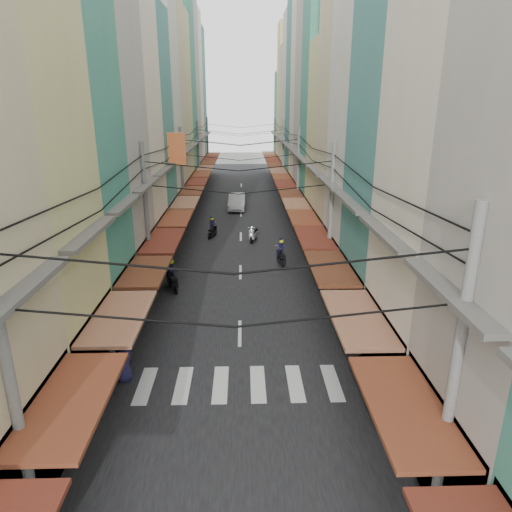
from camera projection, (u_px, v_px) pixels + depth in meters
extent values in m
plane|color=slate|center=(240.00, 314.00, 22.77)|extent=(160.00, 160.00, 0.00)
cube|color=black|center=(241.00, 219.00, 41.72)|extent=(10.00, 80.00, 0.02)
cube|color=gray|center=(170.00, 219.00, 41.54)|extent=(3.00, 80.00, 0.06)
cube|color=gray|center=(312.00, 218.00, 41.89)|extent=(3.00, 80.00, 0.06)
cube|color=silver|center=(145.00, 385.00, 16.97)|extent=(0.55, 2.40, 0.01)
cube|color=silver|center=(183.00, 385.00, 17.01)|extent=(0.55, 2.40, 0.01)
cube|color=silver|center=(221.00, 384.00, 17.05)|extent=(0.55, 2.40, 0.01)
cube|color=silver|center=(258.00, 384.00, 17.09)|extent=(0.55, 2.40, 0.01)
cube|color=silver|center=(295.00, 383.00, 17.13)|extent=(0.55, 2.40, 0.01)
cube|color=silver|center=(332.00, 382.00, 17.17)|extent=(0.55, 2.40, 0.01)
cube|color=black|center=(19.00, 448.00, 11.70)|extent=(1.20, 4.53, 3.20)
cube|color=brown|center=(71.00, 401.00, 11.30)|extent=(1.80, 4.34, 0.12)
cube|color=#595651|center=(25.00, 289.00, 10.33)|extent=(0.50, 4.24, 0.15)
cube|color=black|center=(81.00, 353.00, 16.16)|extent=(1.20, 4.52, 3.20)
cube|color=#945D43|center=(120.00, 317.00, 15.76)|extent=(1.80, 4.33, 0.12)
cube|color=#595651|center=(91.00, 233.00, 14.79)|extent=(0.50, 4.23, 0.15)
cube|color=#3F8C77|center=(33.00, 114.00, 17.82)|extent=(6.00, 4.30, 19.25)
cube|color=black|center=(115.00, 301.00, 20.43)|extent=(1.20, 4.13, 3.20)
cube|color=brown|center=(146.00, 271.00, 20.03)|extent=(1.80, 3.96, 0.12)
cube|color=#595651|center=(125.00, 204.00, 19.06)|extent=(0.50, 3.87, 0.15)
cube|color=#A7A099|center=(72.00, 93.00, 22.03)|extent=(6.00, 5.14, 20.93)
cube|color=black|center=(137.00, 265.00, 24.91)|extent=(1.20, 4.94, 3.20)
cube|color=maroon|center=(163.00, 241.00, 24.50)|extent=(1.80, 4.73, 0.12)
cube|color=#595651|center=(147.00, 185.00, 23.53)|extent=(0.50, 4.63, 0.15)
cube|color=beige|center=(106.00, 126.00, 27.37)|extent=(6.00, 4.95, 17.43)
cube|color=black|center=(154.00, 239.00, 29.69)|extent=(1.20, 4.75, 3.20)
cube|color=brown|center=(176.00, 218.00, 29.29)|extent=(1.80, 4.56, 0.12)
cube|color=#595651|center=(163.00, 171.00, 28.32)|extent=(0.50, 4.46, 0.15)
cube|color=teal|center=(127.00, 131.00, 32.26)|extent=(6.00, 4.99, 16.32)
cube|color=black|center=(166.00, 221.00, 34.41)|extent=(1.20, 4.80, 3.20)
cube|color=#945D43|center=(185.00, 202.00, 34.00)|extent=(1.80, 4.60, 0.12)
cube|color=#595651|center=(174.00, 162.00, 33.03)|extent=(0.50, 4.50, 0.15)
cube|color=silver|center=(138.00, 84.00, 35.79)|extent=(6.00, 4.65, 22.87)
cube|color=black|center=(175.00, 207.00, 38.98)|extent=(1.20, 4.46, 3.20)
cube|color=brown|center=(192.00, 191.00, 38.57)|extent=(1.80, 4.27, 0.12)
cube|color=#595651|center=(183.00, 155.00, 37.60)|extent=(0.50, 4.18, 0.15)
cube|color=beige|center=(150.00, 100.00, 40.67)|extent=(6.00, 4.89, 20.58)
cube|color=black|center=(182.00, 196.00, 43.50)|extent=(1.20, 4.70, 3.20)
cube|color=maroon|center=(197.00, 182.00, 43.09)|extent=(1.80, 4.50, 0.12)
cube|color=#595651|center=(189.00, 149.00, 42.12)|extent=(0.50, 4.40, 0.15)
cube|color=#CFC781|center=(160.00, 112.00, 45.48)|extent=(6.00, 4.52, 18.44)
cube|color=black|center=(188.00, 188.00, 47.96)|extent=(1.20, 4.34, 3.20)
cube|color=brown|center=(202.00, 174.00, 47.55)|extent=(1.80, 4.16, 0.12)
cube|color=#595651|center=(194.00, 145.00, 46.59)|extent=(0.50, 4.07, 0.15)
cube|color=#3F8C77|center=(167.00, 101.00, 49.73)|extent=(6.00, 5.20, 20.63)
cube|color=black|center=(193.00, 180.00, 52.56)|extent=(1.20, 4.99, 3.20)
cube|color=#945D43|center=(205.00, 168.00, 52.16)|extent=(1.80, 4.78, 0.12)
cube|color=#595651|center=(198.00, 141.00, 51.19)|extent=(0.50, 4.68, 0.15)
cube|color=#A7A099|center=(173.00, 87.00, 54.05)|extent=(6.00, 4.94, 23.70)
cube|color=black|center=(197.00, 174.00, 57.37)|extent=(1.20, 4.74, 3.20)
cube|color=brown|center=(208.00, 163.00, 56.96)|extent=(1.80, 4.55, 0.12)
cube|color=#595651|center=(202.00, 138.00, 55.99)|extent=(0.50, 4.45, 0.15)
cube|color=beige|center=(179.00, 99.00, 59.15)|extent=(6.00, 4.96, 21.12)
cube|color=black|center=(200.00, 169.00, 62.06)|extent=(1.20, 4.76, 3.20)
cube|color=maroon|center=(211.00, 158.00, 61.65)|extent=(1.80, 4.56, 0.12)
cube|color=#595651|center=(205.00, 135.00, 60.69)|extent=(0.50, 4.46, 0.15)
cube|color=teal|center=(184.00, 104.00, 64.08)|extent=(6.00, 5.04, 19.90)
cube|color=black|center=(203.00, 164.00, 66.80)|extent=(1.20, 4.84, 3.20)
cube|color=brown|center=(213.00, 154.00, 66.39)|extent=(1.80, 4.64, 0.12)
cube|color=#595651|center=(208.00, 133.00, 65.42)|extent=(0.50, 4.54, 0.15)
cube|color=#572814|center=(177.00, 149.00, 31.80)|extent=(1.20, 0.40, 2.20)
cube|color=black|center=(457.00, 451.00, 11.60)|extent=(1.20, 4.54, 3.20)
cube|color=brown|center=(404.00, 405.00, 11.12)|extent=(1.80, 4.35, 0.12)
cube|color=#595651|center=(447.00, 292.00, 10.18)|extent=(0.50, 4.25, 0.15)
cube|color=beige|center=(510.00, 60.00, 13.22)|extent=(6.00, 4.97, 22.38)
cube|color=black|center=(396.00, 352.00, 16.20)|extent=(1.20, 4.78, 3.20)
cube|color=#945D43|center=(357.00, 317.00, 15.71)|extent=(1.80, 4.58, 0.12)
cube|color=#595651|center=(383.00, 233.00, 14.78)|extent=(0.50, 4.48, 0.15)
cube|color=teal|center=(428.00, 165.00, 19.13)|extent=(6.00, 5.03, 15.08)
cube|color=black|center=(361.00, 296.00, 20.94)|extent=(1.20, 4.83, 3.20)
cube|color=brown|center=(330.00, 268.00, 20.46)|extent=(1.80, 4.63, 0.12)
cube|color=#595651|center=(349.00, 202.00, 19.53)|extent=(0.50, 4.53, 0.15)
cube|color=silver|center=(398.00, 86.00, 22.74)|extent=(6.00, 4.79, 21.66)
cube|color=black|center=(340.00, 261.00, 25.60)|extent=(1.20, 4.60, 3.20)
cube|color=maroon|center=(314.00, 237.00, 25.12)|extent=(1.80, 4.41, 0.12)
cube|color=#595651|center=(328.00, 183.00, 24.18)|extent=(0.50, 4.31, 0.15)
cube|color=beige|center=(372.00, 97.00, 27.30)|extent=(6.00, 4.52, 20.74)
cube|color=black|center=(325.00, 238.00, 30.01)|extent=(1.20, 4.34, 3.20)
cube|color=brown|center=(303.00, 217.00, 29.53)|extent=(1.80, 4.16, 0.12)
cube|color=#595651|center=(315.00, 171.00, 28.60)|extent=(0.50, 4.07, 0.15)
cube|color=#CFC781|center=(352.00, 147.00, 32.45)|extent=(6.00, 4.12, 14.13)
cube|color=black|center=(315.00, 222.00, 34.11)|extent=(1.20, 3.96, 3.20)
cube|color=#945D43|center=(296.00, 204.00, 33.63)|extent=(1.80, 3.79, 0.12)
cube|color=#595651|center=(306.00, 162.00, 32.69)|extent=(0.50, 3.71, 0.15)
cube|color=#3F8C77|center=(341.00, 119.00, 35.93)|extent=(6.00, 4.40, 17.68)
cube|color=black|center=(307.00, 209.00, 38.16)|extent=(1.20, 4.23, 3.20)
cube|color=brown|center=(290.00, 193.00, 37.67)|extent=(1.80, 4.05, 0.12)
cube|color=#595651|center=(299.00, 156.00, 36.74)|extent=(0.50, 3.96, 0.15)
cube|color=#A7A099|center=(332.00, 88.00, 39.43)|extent=(6.00, 4.64, 22.59)
cube|color=black|center=(301.00, 199.00, 42.44)|extent=(1.20, 4.45, 3.20)
cube|color=maroon|center=(285.00, 184.00, 41.96)|extent=(1.80, 4.26, 0.12)
cube|color=#595651|center=(293.00, 150.00, 41.02)|extent=(0.50, 4.17, 0.15)
cube|color=beige|center=(323.00, 97.00, 43.74)|extent=(6.00, 4.00, 21.25)
cube|color=black|center=(296.00, 190.00, 46.53)|extent=(1.20, 3.84, 3.20)
cube|color=brown|center=(281.00, 177.00, 46.05)|extent=(1.80, 3.68, 0.12)
cube|color=#595651|center=(288.00, 146.00, 45.12)|extent=(0.50, 3.60, 0.15)
cube|color=teal|center=(316.00, 92.00, 47.84)|extent=(6.00, 5.01, 22.33)
cube|color=black|center=(291.00, 183.00, 50.81)|extent=(1.20, 4.81, 3.20)
cube|color=#945D43|center=(278.00, 170.00, 50.32)|extent=(1.80, 4.61, 0.12)
cube|color=#595651|center=(284.00, 143.00, 49.39)|extent=(0.50, 4.51, 0.15)
cube|color=silver|center=(309.00, 105.00, 53.00)|extent=(6.00, 5.00, 19.71)
cube|color=black|center=(287.00, 176.00, 55.55)|extent=(1.20, 4.80, 3.20)
cube|color=brown|center=(275.00, 165.00, 55.06)|extent=(1.80, 4.60, 0.12)
cube|color=#595651|center=(281.00, 139.00, 54.13)|extent=(0.50, 4.50, 0.15)
cube|color=beige|center=(304.00, 117.00, 57.87)|extent=(6.00, 4.32, 16.86)
cube|color=black|center=(284.00, 171.00, 59.97)|extent=(1.20, 4.15, 3.20)
cube|color=maroon|center=(272.00, 160.00, 59.48)|extent=(1.80, 3.97, 0.12)
cube|color=#595651|center=(278.00, 136.00, 58.55)|extent=(0.50, 3.89, 0.15)
cube|color=#CFC781|center=(300.00, 104.00, 61.47)|extent=(6.00, 4.33, 19.96)
cube|color=black|center=(281.00, 167.00, 64.07)|extent=(1.20, 4.16, 3.20)
cube|color=brown|center=(270.00, 157.00, 63.58)|extent=(1.80, 3.99, 0.12)
cube|color=#595651|center=(275.00, 134.00, 62.65)|extent=(0.50, 3.90, 0.15)
cube|color=#3F8C77|center=(295.00, 124.00, 66.73)|extent=(6.00, 4.88, 14.34)
cube|color=black|center=(279.00, 163.00, 68.43)|extent=(1.20, 4.68, 3.20)
cube|color=#945D43|center=(269.00, 153.00, 67.95)|extent=(1.80, 4.49, 0.12)
cube|color=#595651|center=(273.00, 132.00, 67.01)|extent=(0.50, 4.39, 0.15)
cylinder|color=gray|center=(11.00, 388.00, 9.96)|extent=(0.26, 0.26, 8.20)
cylinder|color=gray|center=(454.00, 380.00, 10.22)|extent=(0.26, 0.26, 8.20)
cylinder|color=gray|center=(147.00, 221.00, 24.17)|extent=(0.26, 0.26, 8.20)
cylinder|color=gray|center=(331.00, 219.00, 24.44)|extent=(0.26, 0.26, 8.20)
cylinder|color=gray|center=(182.00, 177.00, 38.39)|extent=(0.26, 0.26, 8.20)
cylinder|color=gray|center=(298.00, 177.00, 38.66)|extent=(0.26, 0.26, 8.20)
cylinder|color=gray|center=(198.00, 158.00, 52.61)|extent=(0.26, 0.26, 8.20)
cylinder|color=gray|center=(283.00, 157.00, 52.88)|extent=(0.26, 0.26, 8.20)
cylinder|color=gray|center=(208.00, 146.00, 66.83)|extent=(0.26, 0.26, 8.20)
cylinder|color=gray|center=(274.00, 146.00, 67.10)|extent=(0.26, 0.26, 8.20)
imported|color=#B8B8BD|center=(237.00, 209.00, 45.48)|extent=(5.41, 2.25, 1.89)
imported|color=black|center=(379.00, 342.00, 20.09)|extent=(1.79, 0.86, 1.18)
cylinder|color=black|center=(174.00, 281.00, 26.33)|extent=(0.10, 0.54, 0.54)
cylinder|color=black|center=(171.00, 290.00, 25.05)|extent=(0.10, 0.54, 0.54)
cube|color=black|center=(173.00, 283.00, 25.64)|extent=(0.35, 1.20, 0.29)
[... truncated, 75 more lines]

